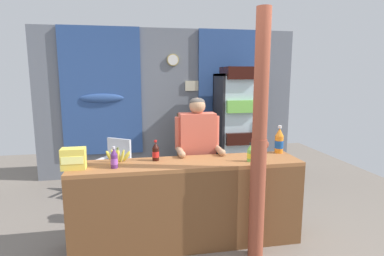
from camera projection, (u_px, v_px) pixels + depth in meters
name	position (u px, v px, depth m)	size (l,w,h in m)	color
ground_plane	(187.00, 212.00, 4.19)	(7.44, 7.44, 0.00)	slate
back_wall_curtained	(169.00, 102.00, 5.67)	(4.64, 0.22, 2.62)	slate
stall_counter	(189.00, 198.00, 3.26)	(2.42, 0.51, 0.92)	#935B33
timber_post	(259.00, 144.00, 3.00)	(0.17, 0.15, 2.43)	brown
drink_fridge	(236.00, 119.00, 5.35)	(0.65, 0.71, 1.95)	#232328
bottle_shelf_rack	(191.00, 145.00, 5.47)	(0.48, 0.28, 1.15)	brown
plastic_lawn_chair	(115.00, 164.00, 4.72)	(0.61, 0.61, 0.86)	silver
shopkeeper	(197.00, 146.00, 3.73)	(0.54, 0.42, 1.56)	#28282D
soda_bottle_orange_soda	(279.00, 141.00, 3.65)	(0.10, 0.10, 0.32)	orange
soda_bottle_grape_soda	(114.00, 159.00, 3.06)	(0.07, 0.07, 0.22)	#56286B
soda_bottle_lime_soda	(250.00, 154.00, 3.29)	(0.06, 0.06, 0.20)	#75C64C
soda_bottle_cola	(156.00, 152.00, 3.32)	(0.07, 0.07, 0.22)	black
snack_box_instant_noodle	(74.00, 159.00, 3.02)	(0.23, 0.14, 0.21)	#EAD14C
banana_bunch	(118.00, 156.00, 3.27)	(0.27, 0.06, 0.16)	#DBCC42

